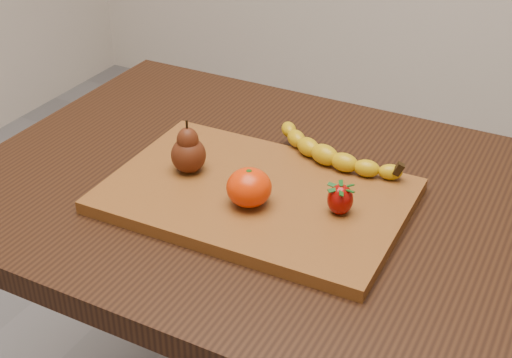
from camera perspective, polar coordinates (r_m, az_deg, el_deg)
The scene contains 6 objects.
table at distance 1.18m, azimuth 1.72°, elevation -4.89°, with size 1.00×0.70×0.76m.
cutting_board at distance 1.09m, azimuth 0.00°, elevation -1.35°, with size 0.45×0.30×0.02m, color brown.
banana at distance 1.15m, azimuth 5.51°, elevation 1.95°, with size 0.21×0.05×0.03m, color #C39E09, non-canonical shape.
pear at distance 1.12m, azimuth -5.46°, elevation 2.62°, with size 0.06×0.06×0.09m, color #4B1D0C, non-canonical shape.
mandarin at distance 1.04m, azimuth -0.56°, elevation -0.68°, with size 0.07×0.07×0.06m, color red.
strawberry at distance 1.03m, azimuth 6.76°, elevation -1.55°, with size 0.04×0.04×0.05m, color #830703, non-canonical shape.
Camera 1 is at (0.41, -0.86, 1.36)m, focal length 50.00 mm.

